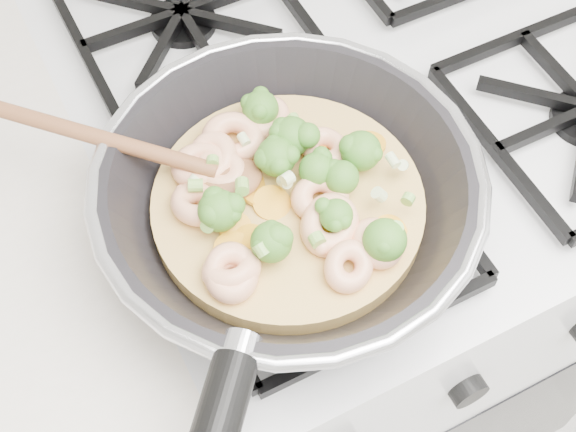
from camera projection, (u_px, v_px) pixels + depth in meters
name	position (u px, v px, depth m)	size (l,w,h in m)	color
stove	(349.00, 276.00, 1.20)	(0.60, 0.60, 0.92)	white
skillet	(285.00, 200.00, 0.67)	(0.41, 0.49, 0.09)	black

